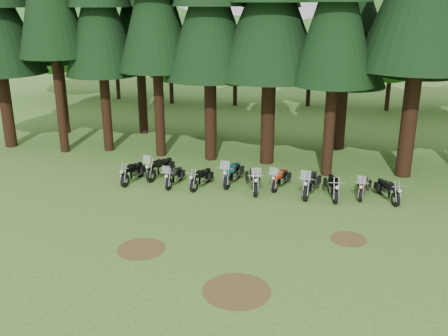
{
  "coord_description": "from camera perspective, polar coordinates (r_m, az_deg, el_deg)",
  "views": [
    {
      "loc": [
        3.61,
        -17.48,
        8.67
      ],
      "look_at": [
        -1.43,
        5.0,
        1.0
      ],
      "focal_mm": 40.0,
      "sensor_mm": 36.0,
      "label": 1
    }
  ],
  "objects": [
    {
      "name": "dirt_patch_1",
      "position": [
        19.97,
        14.05,
        -7.89
      ],
      "size": [
        1.4,
        1.4,
        0.01
      ],
      "primitive_type": "cylinder",
      "color": "#4C3D1E",
      "rests_on": "ground"
    },
    {
      "name": "motorcycle_9",
      "position": [
        24.23,
        15.61,
        -2.14
      ],
      "size": [
        0.58,
        2.11,
        1.32
      ],
      "rotation": [
        0.0,
        0.0,
        -0.15
      ],
      "color": "black",
      "rests_on": "ground"
    },
    {
      "name": "decid_0",
      "position": [
        49.95,
        -18.97,
        14.28
      ],
      "size": [
        8.0,
        7.78,
        10.0
      ],
      "color": "black",
      "rests_on": "ground"
    },
    {
      "name": "decid_1",
      "position": [
        47.56,
        -12.12,
        14.6
      ],
      "size": [
        7.91,
        7.69,
        9.88
      ],
      "color": "black",
      "rests_on": "ground"
    },
    {
      "name": "motorcycle_1",
      "position": [
        26.02,
        -7.33,
        -0.03
      ],
      "size": [
        0.87,
        2.37,
        1.5
      ],
      "rotation": [
        0.0,
        0.0,
        -0.25
      ],
      "color": "black",
      "rests_on": "ground"
    },
    {
      "name": "ground",
      "position": [
        19.84,
        0.88,
        -7.5
      ],
      "size": [
        120.0,
        120.0,
        0.0
      ],
      "primitive_type": "plane",
      "color": "#3D6B25",
      "rests_on": "ground"
    },
    {
      "name": "motorcycle_7",
      "position": [
        23.85,
        9.81,
        -1.83
      ],
      "size": [
        0.67,
        2.5,
        1.57
      ],
      "rotation": [
        0.0,
        0.0,
        -0.15
      ],
      "color": "black",
      "rests_on": "ground"
    },
    {
      "name": "motorcycle_3",
      "position": [
        24.51,
        -2.65,
        -1.23
      ],
      "size": [
        0.59,
        2.08,
        0.85
      ],
      "rotation": [
        0.0,
        0.0,
        -0.22
      ],
      "color": "black",
      "rests_on": "ground"
    },
    {
      "name": "motorcycle_8",
      "position": [
        23.77,
        12.34,
        -2.19
      ],
      "size": [
        0.51,
        2.28,
        0.93
      ],
      "rotation": [
        0.0,
        0.0,
        0.16
      ],
      "color": "black",
      "rests_on": "ground"
    },
    {
      "name": "motorcycle_10",
      "position": [
        24.11,
        18.22,
        -2.49
      ],
      "size": [
        0.92,
        2.05,
        0.88
      ],
      "rotation": [
        0.0,
        0.0,
        0.38
      ],
      "color": "black",
      "rests_on": "ground"
    },
    {
      "name": "motorcycle_4",
      "position": [
        24.93,
        0.95,
        -0.67
      ],
      "size": [
        0.6,
        2.47,
        1.55
      ],
      "rotation": [
        0.0,
        0.0,
        -0.11
      ],
      "color": "black",
      "rests_on": "ground"
    },
    {
      "name": "motorcycle_5",
      "position": [
        24.07,
        3.43,
        -1.43
      ],
      "size": [
        0.89,
        2.41,
        1.53
      ],
      "rotation": [
        0.0,
        0.0,
        0.25
      ],
      "color": "black",
      "rests_on": "ground"
    },
    {
      "name": "decid_2",
      "position": [
        44.68,
        -5.9,
        13.55
      ],
      "size": [
        6.72,
        6.53,
        8.4
      ],
      "color": "black",
      "rests_on": "ground"
    },
    {
      "name": "decid_4",
      "position": [
        44.06,
        10.18,
        12.53
      ],
      "size": [
        5.93,
        5.76,
        7.41
      ],
      "color": "black",
      "rests_on": "ground"
    },
    {
      "name": "motorcycle_0",
      "position": [
        25.63,
        -10.4,
        -0.56
      ],
      "size": [
        0.41,
        2.25,
        0.92
      ],
      "rotation": [
        0.0,
        0.0,
        -0.11
      ],
      "color": "black",
      "rests_on": "ground"
    },
    {
      "name": "dirt_patch_2",
      "position": [
        16.23,
        1.47,
        -13.85
      ],
      "size": [
        2.2,
        2.2,
        0.01
      ],
      "primitive_type": "cylinder",
      "color": "#4C3D1E",
      "rests_on": "ground"
    },
    {
      "name": "decid_5",
      "position": [
        43.51,
        19.41,
        14.2
      ],
      "size": [
        8.45,
        8.21,
        10.56
      ],
      "color": "black",
      "rests_on": "ground"
    },
    {
      "name": "pine_back_4",
      "position": [
        30.73,
        14.06,
        17.12
      ],
      "size": [
        4.94,
        4.94,
        13.78
      ],
      "color": "black",
      "rests_on": "ground"
    },
    {
      "name": "motorcycle_6",
      "position": [
        24.56,
        6.44,
        -1.26
      ],
      "size": [
        0.75,
        2.12,
        1.34
      ],
      "rotation": [
        0.0,
        0.0,
        -0.24
      ],
      "color": "black",
      "rests_on": "ground"
    },
    {
      "name": "dirt_patch_0",
      "position": [
        18.93,
        -9.43,
        -9.1
      ],
      "size": [
        1.8,
        1.8,
        0.01
      ],
      "primitive_type": "cylinder",
      "color": "#4C3D1E",
      "rests_on": "ground"
    },
    {
      "name": "decid_3",
      "position": [
        43.61,
        1.61,
        12.94
      ],
      "size": [
        6.12,
        5.95,
        7.65
      ],
      "color": "black",
      "rests_on": "ground"
    },
    {
      "name": "motorcycle_2",
      "position": [
        24.86,
        -5.72,
        -1.01
      ],
      "size": [
        0.45,
        2.09,
        1.31
      ],
      "rotation": [
        0.0,
        0.0,
        -0.07
      ],
      "color": "black",
      "rests_on": "ground"
    }
  ]
}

